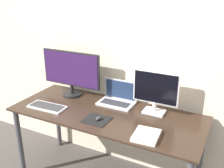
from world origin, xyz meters
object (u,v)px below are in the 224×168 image
at_px(monitor_right, 155,91).
at_px(laptop, 118,98).
at_px(monitor_left, 71,72).
at_px(keyboard, 47,107).
at_px(book, 146,135).
at_px(mouse, 98,118).

distance_m(monitor_right, laptop, 0.41).
xyz_separation_m(monitor_left, keyboard, (-0.03, -0.36, -0.24)).
bearing_deg(laptop, monitor_left, -175.46).
relative_size(monitor_left, book, 2.82).
xyz_separation_m(keyboard, book, (0.99, -0.06, 0.00)).
bearing_deg(laptop, keyboard, -143.57).
xyz_separation_m(laptop, keyboard, (-0.54, -0.40, -0.04)).
distance_m(keyboard, mouse, 0.55).
bearing_deg(book, keyboard, 176.79).
height_order(laptop, mouse, laptop).
relative_size(laptop, keyboard, 0.93).
height_order(monitor_left, keyboard, monitor_left).
bearing_deg(mouse, book, -7.55).
bearing_deg(mouse, keyboard, -179.63).
distance_m(monitor_right, mouse, 0.55).
relative_size(monitor_left, keyboard, 1.80).
height_order(monitor_right, laptop, monitor_right).
bearing_deg(monitor_right, laptop, 173.99).
relative_size(laptop, book, 1.46).
height_order(monitor_left, book, monitor_left).
bearing_deg(monitor_right, monitor_left, -180.00).
relative_size(monitor_left, mouse, 11.10).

